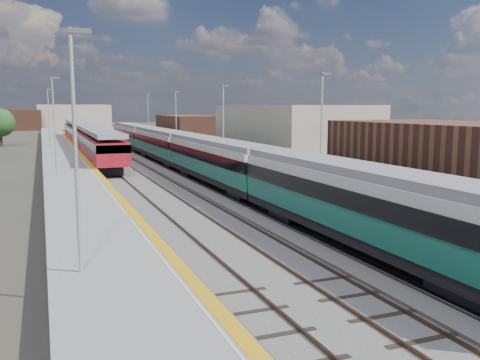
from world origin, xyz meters
TOP-DOWN VIEW (x-y plane):
  - ground at (0.00, 50.00)m, footprint 320.00×320.00m
  - ballast_bed at (-2.25, 52.50)m, footprint 10.50×155.00m
  - tracks at (-1.65, 54.18)m, footprint 8.96×160.00m
  - platform_right at (5.28, 52.49)m, footprint 4.70×155.00m
  - platform_left at (-9.05, 52.49)m, footprint 4.30×155.00m
  - buildings at (-18.12, 138.60)m, footprint 72.00×185.50m
  - green_train at (1.50, 38.96)m, footprint 2.82×78.42m
  - red_train at (-5.50, 65.74)m, footprint 2.97×60.12m
  - tree_c at (-17.17, 80.43)m, footprint 4.48×4.48m
  - tree_d at (24.71, 65.25)m, footprint 4.14×4.14m

SIDE VIEW (x-z plane):
  - ground at x=0.00m, z-range 0.00..0.00m
  - ballast_bed at x=-2.25m, z-range 0.00..0.06m
  - tracks at x=-1.65m, z-range 0.02..0.19m
  - platform_left at x=-9.05m, z-range -3.74..4.78m
  - platform_right at x=5.28m, z-range -3.72..4.80m
  - green_train at x=1.50m, z-range 0.63..3.73m
  - red_train at x=-5.50m, z-range 0.34..4.09m
  - tree_d at x=24.71m, z-range 0.72..6.34m
  - tree_c at x=-17.17m, z-range 0.78..6.86m
  - buildings at x=-18.12m, z-range -9.30..30.70m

